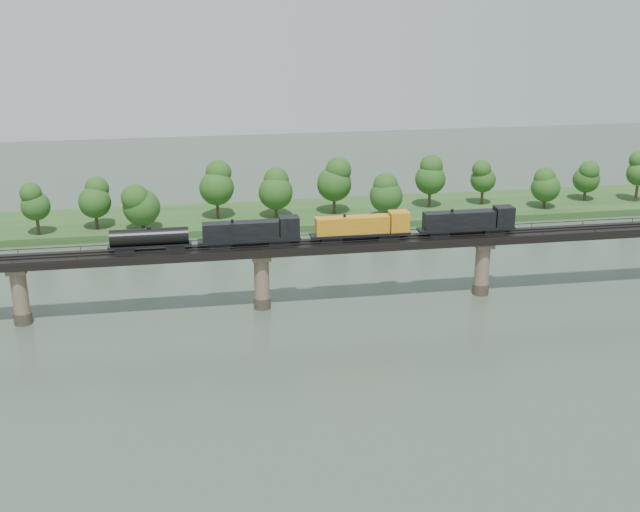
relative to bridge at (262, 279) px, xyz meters
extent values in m
plane|color=#344235|center=(0.00, -30.00, -5.46)|extent=(400.00, 400.00, 0.00)
cube|color=#26481D|center=(0.00, 55.00, -4.66)|extent=(300.00, 24.00, 1.60)
cylinder|color=#473A2D|center=(-40.00, 0.00, -4.46)|extent=(3.00, 3.00, 2.00)
cylinder|color=#826D55|center=(-40.00, 0.00, 0.04)|extent=(2.60, 2.60, 9.00)
cube|color=#826D55|center=(-40.00, 0.00, 4.04)|extent=(3.20, 3.20, 1.00)
cylinder|color=#473A2D|center=(0.00, 0.00, -4.46)|extent=(3.00, 3.00, 2.00)
cylinder|color=#826D55|center=(0.00, 0.00, 0.04)|extent=(2.60, 2.60, 9.00)
cube|color=#826D55|center=(0.00, 0.00, 4.04)|extent=(3.20, 3.20, 1.00)
cylinder|color=#473A2D|center=(40.00, 0.00, -4.46)|extent=(3.00, 3.00, 2.00)
cylinder|color=#826D55|center=(40.00, 0.00, 0.04)|extent=(2.60, 2.60, 9.00)
cube|color=#826D55|center=(40.00, 0.00, 4.04)|extent=(3.20, 3.20, 1.00)
cube|color=black|center=(0.00, 0.00, 5.29)|extent=(220.00, 5.00, 1.50)
cube|color=black|center=(0.00, -0.75, 6.12)|extent=(220.00, 0.12, 0.16)
cube|color=black|center=(0.00, 0.75, 6.12)|extent=(220.00, 0.12, 0.16)
cube|color=black|center=(0.00, -2.40, 6.74)|extent=(220.00, 0.10, 0.10)
cube|color=black|center=(0.00, 2.40, 6.74)|extent=(220.00, 0.10, 0.10)
cube|color=black|center=(0.00, -2.40, 6.39)|extent=(0.08, 0.08, 0.70)
cube|color=black|center=(0.00, 2.40, 6.39)|extent=(0.08, 0.08, 0.70)
cylinder|color=#382619|center=(-44.43, 46.31, -2.10)|extent=(0.70, 0.70, 3.51)
sphere|color=#1A4413|center=(-44.43, 46.31, 2.57)|extent=(6.31, 6.31, 6.31)
sphere|color=#1A4413|center=(-44.43, 46.31, 5.50)|extent=(4.73, 4.73, 4.73)
cylinder|color=#382619|center=(-32.24, 48.84, -2.19)|extent=(0.70, 0.70, 3.34)
sphere|color=#1A4413|center=(-32.24, 48.84, 2.27)|extent=(7.18, 7.18, 7.18)
sphere|color=#1A4413|center=(-32.24, 48.84, 5.06)|extent=(5.39, 5.39, 5.39)
cylinder|color=#382619|center=(-22.01, 46.15, -2.45)|extent=(0.70, 0.70, 2.83)
sphere|color=#1A4413|center=(-22.01, 46.15, 1.32)|extent=(8.26, 8.26, 8.26)
sphere|color=#1A4413|center=(-22.01, 46.15, 3.68)|extent=(6.19, 6.19, 6.19)
cylinder|color=#382619|center=(-5.04, 52.68, -1.88)|extent=(0.70, 0.70, 3.96)
sphere|color=#1A4413|center=(-5.04, 52.68, 3.41)|extent=(8.07, 8.07, 8.07)
sphere|color=#1A4413|center=(-5.04, 52.68, 6.71)|extent=(6.05, 6.05, 6.05)
cylinder|color=#382619|center=(8.52, 51.14, -2.23)|extent=(0.70, 0.70, 3.27)
sphere|color=#1A4413|center=(8.52, 51.14, 2.13)|extent=(8.03, 8.03, 8.03)
sphere|color=#1A4413|center=(8.52, 51.14, 4.85)|extent=(6.02, 6.02, 6.02)
cylinder|color=#382619|center=(22.65, 52.31, -1.90)|extent=(0.70, 0.70, 3.92)
sphere|color=#1A4413|center=(22.65, 52.31, 3.33)|extent=(8.29, 8.29, 8.29)
sphere|color=#1A4413|center=(22.65, 52.31, 6.60)|extent=(6.21, 6.21, 6.21)
cylinder|color=#382619|center=(33.59, 45.35, -2.35)|extent=(0.70, 0.70, 3.02)
sphere|color=#1A4413|center=(33.59, 45.35, 1.69)|extent=(7.74, 7.74, 7.74)
sphere|color=#1A4413|center=(33.59, 45.35, 4.21)|extent=(5.80, 5.80, 5.80)
cylinder|color=#382619|center=(46.81, 54.03, -1.96)|extent=(0.70, 0.70, 3.80)
sphere|color=#1A4413|center=(46.81, 54.03, 3.10)|extent=(7.47, 7.47, 7.47)
sphere|color=#1A4413|center=(46.81, 54.03, 6.27)|extent=(5.60, 5.60, 5.60)
cylinder|color=#382619|center=(60.48, 54.26, -2.17)|extent=(0.70, 0.70, 3.38)
sphere|color=#1A4413|center=(60.48, 54.26, 2.34)|extent=(6.23, 6.23, 6.23)
sphere|color=#1A4413|center=(60.48, 54.26, 5.16)|extent=(4.67, 4.67, 4.67)
cylinder|color=#382619|center=(74.35, 48.39, -2.47)|extent=(0.70, 0.70, 2.77)
sphere|color=#1A4413|center=(74.35, 48.39, 1.22)|extent=(7.04, 7.04, 7.04)
sphere|color=#1A4413|center=(74.35, 48.39, 3.54)|extent=(5.28, 5.28, 5.28)
cylinder|color=#382619|center=(87.62, 53.57, -2.39)|extent=(0.70, 0.70, 2.94)
sphere|color=#1A4413|center=(87.62, 53.57, 1.54)|extent=(6.73, 6.73, 6.73)
sphere|color=#1A4413|center=(87.62, 53.57, 3.99)|extent=(5.05, 5.05, 5.05)
cylinder|color=#382619|center=(99.73, 50.10, -1.89)|extent=(0.70, 0.70, 3.94)
sphere|color=#1A4413|center=(99.73, 50.10, 3.37)|extent=(6.17, 6.17, 6.17)
cube|color=black|center=(41.54, 0.00, 6.54)|extent=(3.66, 2.20, 1.01)
cube|color=black|center=(31.46, 0.00, 6.54)|extent=(3.66, 2.20, 1.01)
cube|color=black|center=(36.50, 0.00, 7.19)|extent=(17.40, 2.75, 0.46)
cube|color=black|center=(35.13, 0.00, 8.88)|extent=(12.82, 2.47, 2.93)
cube|color=black|center=(43.37, 0.00, 9.15)|extent=(3.30, 2.75, 3.48)
cylinder|color=black|center=(36.50, 0.00, 6.68)|extent=(5.50, 1.28, 1.28)
cube|color=black|center=(22.30, 0.00, 6.54)|extent=(3.66, 2.20, 1.01)
cube|color=black|center=(12.23, 0.00, 6.54)|extent=(3.66, 2.20, 1.01)
cube|color=black|center=(17.26, 0.00, 7.19)|extent=(17.40, 2.75, 0.46)
cube|color=orange|center=(15.89, 0.00, 8.88)|extent=(12.82, 2.47, 2.93)
cube|color=orange|center=(24.13, 0.00, 9.15)|extent=(3.30, 2.75, 3.48)
cylinder|color=black|center=(17.26, 0.00, 6.68)|extent=(5.50, 1.28, 1.28)
cube|color=black|center=(3.07, 0.00, 6.54)|extent=(3.66, 2.20, 1.01)
cube|color=black|center=(-7.01, 0.00, 6.54)|extent=(3.66, 2.20, 1.01)
cube|color=black|center=(-1.97, 0.00, 7.19)|extent=(17.40, 2.75, 0.46)
cube|color=black|center=(-3.34, 0.00, 8.88)|extent=(12.82, 2.47, 2.93)
cube|color=black|center=(4.90, 0.00, 9.15)|extent=(3.30, 2.75, 3.48)
cylinder|color=black|center=(-1.97, 0.00, 6.68)|extent=(5.50, 1.28, 1.28)
cube|color=black|center=(-14.34, 0.00, 6.54)|extent=(3.21, 2.02, 1.01)
cube|color=black|center=(-22.58, 0.00, 6.54)|extent=(3.21, 2.02, 1.01)
cube|color=black|center=(-18.46, 0.00, 7.14)|extent=(13.74, 2.20, 0.27)
cylinder|color=black|center=(-18.46, 0.00, 8.61)|extent=(12.82, 2.75, 2.75)
cylinder|color=black|center=(-18.46, 0.00, 10.07)|extent=(0.64, 0.64, 0.46)
camera|label=1|loc=(-12.03, -129.53, 48.30)|focal=45.00mm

